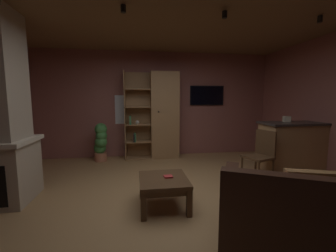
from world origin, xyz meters
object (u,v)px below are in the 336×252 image
object	(u,v)px
bookshelf_cabinet	(161,116)
dining_chair	(261,153)
tissue_box	(287,119)
potted_floor_plant	(101,142)
kitchen_bar_counter	(295,148)
leather_couch	(307,220)
table_book_0	(168,177)
coffee_table	(163,184)
wall_mounted_tv	(207,96)

from	to	relation	value
bookshelf_cabinet	dining_chair	size ratio (longest dim) A/B	2.33
tissue_box	potted_floor_plant	distance (m)	4.07
kitchen_bar_counter	bookshelf_cabinet	bearing A→B (deg)	146.18
leather_couch	table_book_0	world-z (taller)	leather_couch
bookshelf_cabinet	table_book_0	distance (m)	2.65
kitchen_bar_counter	potted_floor_plant	world-z (taller)	kitchen_bar_counter
potted_floor_plant	dining_chair	bearing A→B (deg)	-30.56
kitchen_bar_counter	potted_floor_plant	distance (m)	4.21
dining_chair	tissue_box	bearing A→B (deg)	26.64
table_book_0	bookshelf_cabinet	bearing A→B (deg)	85.39
dining_chair	bookshelf_cabinet	bearing A→B (deg)	128.92
bookshelf_cabinet	tissue_box	distance (m)	2.78
leather_couch	coffee_table	distance (m)	1.66
tissue_box	leather_couch	bearing A→B (deg)	-121.99
wall_mounted_tv	leather_couch	bearing A→B (deg)	-93.75
potted_floor_plant	leather_couch	bearing A→B (deg)	-54.72
tissue_box	coffee_table	distance (m)	2.88
bookshelf_cabinet	coffee_table	world-z (taller)	bookshelf_cabinet
coffee_table	wall_mounted_tv	world-z (taller)	wall_mounted_tv
coffee_table	dining_chair	size ratio (longest dim) A/B	0.76
leather_couch	potted_floor_plant	world-z (taller)	potted_floor_plant
coffee_table	wall_mounted_tv	distance (m)	3.42
kitchen_bar_counter	leather_couch	distance (m)	2.47
leather_couch	wall_mounted_tv	size ratio (longest dim) A/B	2.04
bookshelf_cabinet	kitchen_bar_counter	bearing A→B (deg)	-33.82
bookshelf_cabinet	coffee_table	bearing A→B (deg)	-96.09
leather_couch	table_book_0	size ratio (longest dim) A/B	16.13
coffee_table	table_book_0	distance (m)	0.12
wall_mounted_tv	tissue_box	bearing A→B (deg)	-59.25
potted_floor_plant	wall_mounted_tv	distance (m)	2.96
tissue_box	wall_mounted_tv	distance (m)	2.11
table_book_0	dining_chair	distance (m)	1.87
leather_couch	wall_mounted_tv	world-z (taller)	wall_mounted_tv
potted_floor_plant	wall_mounted_tv	size ratio (longest dim) A/B	1.01
tissue_box	dining_chair	distance (m)	1.00
dining_chair	potted_floor_plant	world-z (taller)	dining_chair
kitchen_bar_counter	tissue_box	xyz separation A→B (m)	(-0.16, 0.10, 0.57)
dining_chair	wall_mounted_tv	xyz separation A→B (m)	(-0.30, 2.14, 1.05)
kitchen_bar_counter	tissue_box	world-z (taller)	tissue_box
bookshelf_cabinet	wall_mounted_tv	world-z (taller)	bookshelf_cabinet
coffee_table	wall_mounted_tv	xyz separation A→B (m)	(1.53, 2.79, 1.25)
bookshelf_cabinet	dining_chair	distance (m)	2.53
bookshelf_cabinet	potted_floor_plant	distance (m)	1.59
kitchen_bar_counter	dining_chair	xyz separation A→B (m)	(-0.90, -0.28, 0.01)
bookshelf_cabinet	wall_mounted_tv	size ratio (longest dim) A/B	2.35
bookshelf_cabinet	leather_couch	bearing A→B (deg)	-74.57
table_book_0	dining_chair	size ratio (longest dim) A/B	0.13
bookshelf_cabinet	coffee_table	size ratio (longest dim) A/B	3.06
tissue_box	dining_chair	size ratio (longest dim) A/B	0.13
table_book_0	potted_floor_plant	size ratio (longest dim) A/B	0.13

